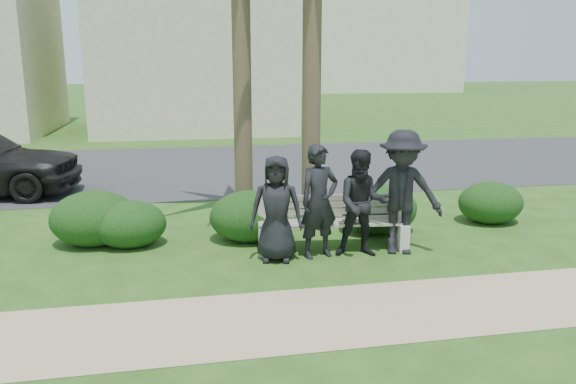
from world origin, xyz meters
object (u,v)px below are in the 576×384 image
man_c (362,204)px  park_bench (332,227)px  man_b (319,201)px  man_d (402,193)px  man_a (276,209)px

man_c → park_bench: bearing=147.1°
man_b → man_d: 1.25m
man_a → man_d: size_ratio=0.83×
man_d → man_c: bearing=-164.2°
man_b → man_d: size_ratio=0.90×
man_b → man_c: size_ratio=1.05×
park_bench → man_c: bearing=-39.7°
park_bench → man_d: bearing=-14.2°
man_b → man_a: bearing=167.9°
park_bench → man_d: 1.17m
man_c → man_a: bearing=-169.4°
park_bench → man_b: bearing=-129.7°
man_c → man_d: 0.62m
man_b → man_d: (1.24, -0.08, 0.10)m
man_b → man_c: man_b is taller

